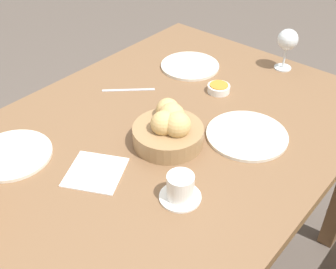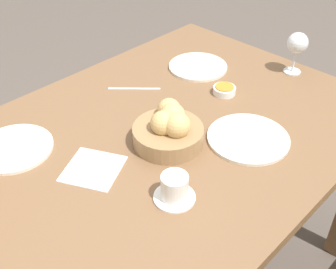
{
  "view_description": "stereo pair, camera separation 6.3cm",
  "coord_description": "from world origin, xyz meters",
  "px_view_note": "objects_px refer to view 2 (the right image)",
  "views": [
    {
      "loc": [
        0.76,
        0.68,
        1.54
      ],
      "look_at": [
        0.02,
        0.05,
        0.8
      ],
      "focal_mm": 45.0,
      "sensor_mm": 36.0,
      "label": 1
    },
    {
      "loc": [
        0.72,
        0.72,
        1.54
      ],
      "look_at": [
        0.02,
        0.05,
        0.8
      ],
      "focal_mm": 45.0,
      "sensor_mm": 36.0,
      "label": 2
    }
  ],
  "objects_px": {
    "wine_glass": "(297,44)",
    "jam_bowl_honey": "(225,90)",
    "plate_near_left": "(198,67)",
    "plate_far_center": "(248,138)",
    "plate_near_right": "(14,148)",
    "bread_basket": "(169,129)",
    "coffee_cup": "(174,189)",
    "knife_silver": "(134,89)",
    "napkin": "(93,169)"
  },
  "relations": [
    {
      "from": "jam_bowl_honey",
      "to": "knife_silver",
      "type": "xyz_separation_m",
      "value": [
        0.2,
        -0.25,
        -0.01
      ]
    },
    {
      "from": "bread_basket",
      "to": "knife_silver",
      "type": "relative_size",
      "value": 1.46
    },
    {
      "from": "plate_near_left",
      "to": "coffee_cup",
      "type": "height_order",
      "value": "coffee_cup"
    },
    {
      "from": "bread_basket",
      "to": "napkin",
      "type": "relative_size",
      "value": 1.05
    },
    {
      "from": "coffee_cup",
      "to": "plate_near_right",
      "type": "bearing_deg",
      "value": -68.7
    },
    {
      "from": "coffee_cup",
      "to": "bread_basket",
      "type": "bearing_deg",
      "value": -132.8
    },
    {
      "from": "wine_glass",
      "to": "jam_bowl_honey",
      "type": "relative_size",
      "value": 2.0
    },
    {
      "from": "bread_basket",
      "to": "plate_near_right",
      "type": "height_order",
      "value": "bread_basket"
    },
    {
      "from": "plate_near_right",
      "to": "bread_basket",
      "type": "bearing_deg",
      "value": 138.77
    },
    {
      "from": "plate_far_center",
      "to": "wine_glass",
      "type": "height_order",
      "value": "wine_glass"
    },
    {
      "from": "wine_glass",
      "to": "jam_bowl_honey",
      "type": "distance_m",
      "value": 0.32
    },
    {
      "from": "bread_basket",
      "to": "wine_glass",
      "type": "xyz_separation_m",
      "value": [
        -0.62,
        0.04,
        0.06
      ]
    },
    {
      "from": "plate_far_center",
      "to": "napkin",
      "type": "height_order",
      "value": "plate_far_center"
    },
    {
      "from": "plate_near_left",
      "to": "plate_far_center",
      "type": "height_order",
      "value": "same"
    },
    {
      "from": "bread_basket",
      "to": "plate_near_right",
      "type": "bearing_deg",
      "value": -41.23
    },
    {
      "from": "bread_basket",
      "to": "coffee_cup",
      "type": "relative_size",
      "value": 1.92
    },
    {
      "from": "coffee_cup",
      "to": "knife_silver",
      "type": "height_order",
      "value": "coffee_cup"
    },
    {
      "from": "bread_basket",
      "to": "plate_near_left",
      "type": "bearing_deg",
      "value": -149.79
    },
    {
      "from": "bread_basket",
      "to": "plate_near_right",
      "type": "relative_size",
      "value": 0.92
    },
    {
      "from": "jam_bowl_honey",
      "to": "napkin",
      "type": "relative_size",
      "value": 0.4
    },
    {
      "from": "plate_near_right",
      "to": "jam_bowl_honey",
      "type": "relative_size",
      "value": 2.88
    },
    {
      "from": "plate_far_center",
      "to": "knife_silver",
      "type": "height_order",
      "value": "plate_far_center"
    },
    {
      "from": "coffee_cup",
      "to": "knife_silver",
      "type": "xyz_separation_m",
      "value": [
        -0.29,
        -0.46,
        -0.03
      ]
    },
    {
      "from": "wine_glass",
      "to": "knife_silver",
      "type": "relative_size",
      "value": 1.1
    },
    {
      "from": "jam_bowl_honey",
      "to": "napkin",
      "type": "xyz_separation_m",
      "value": [
        0.56,
        -0.02,
        -0.01
      ]
    },
    {
      "from": "napkin",
      "to": "plate_far_center",
      "type": "bearing_deg",
      "value": 150.55
    },
    {
      "from": "coffee_cup",
      "to": "napkin",
      "type": "bearing_deg",
      "value": -72.04
    },
    {
      "from": "bread_basket",
      "to": "coffee_cup",
      "type": "distance_m",
      "value": 0.23
    },
    {
      "from": "bread_basket",
      "to": "napkin",
      "type": "height_order",
      "value": "bread_basket"
    },
    {
      "from": "plate_near_right",
      "to": "wine_glass",
      "type": "xyz_separation_m",
      "value": [
        -0.96,
        0.34,
        0.11
      ]
    },
    {
      "from": "plate_far_center",
      "to": "jam_bowl_honey",
      "type": "relative_size",
      "value": 3.14
    },
    {
      "from": "plate_far_center",
      "to": "jam_bowl_honey",
      "type": "bearing_deg",
      "value": -126.72
    },
    {
      "from": "bread_basket",
      "to": "plate_far_center",
      "type": "bearing_deg",
      "value": 136.22
    },
    {
      "from": "wine_glass",
      "to": "plate_near_right",
      "type": "bearing_deg",
      "value": -19.36
    },
    {
      "from": "napkin",
      "to": "bread_basket",
      "type": "bearing_deg",
      "value": 164.53
    },
    {
      "from": "bread_basket",
      "to": "coffee_cup",
      "type": "xyz_separation_m",
      "value": [
        0.16,
        0.17,
        -0.01
      ]
    },
    {
      "from": "plate_near_left",
      "to": "knife_silver",
      "type": "height_order",
      "value": "plate_near_left"
    },
    {
      "from": "jam_bowl_honey",
      "to": "plate_far_center",
      "type": "bearing_deg",
      "value": 53.28
    },
    {
      "from": "plate_near_left",
      "to": "napkin",
      "type": "bearing_deg",
      "value": 14.98
    },
    {
      "from": "plate_far_center",
      "to": "coffee_cup",
      "type": "relative_size",
      "value": 2.28
    },
    {
      "from": "coffee_cup",
      "to": "jam_bowl_honey",
      "type": "bearing_deg",
      "value": -155.98
    },
    {
      "from": "plate_near_left",
      "to": "plate_near_right",
      "type": "height_order",
      "value": "same"
    },
    {
      "from": "plate_near_right",
      "to": "coffee_cup",
      "type": "height_order",
      "value": "coffee_cup"
    },
    {
      "from": "plate_near_left",
      "to": "plate_far_center",
      "type": "distance_m",
      "value": 0.46
    },
    {
      "from": "plate_near_left",
      "to": "wine_glass",
      "type": "distance_m",
      "value": 0.37
    },
    {
      "from": "plate_near_right",
      "to": "napkin",
      "type": "xyz_separation_m",
      "value": [
        -0.11,
        0.23,
        -0.0
      ]
    },
    {
      "from": "wine_glass",
      "to": "coffee_cup",
      "type": "height_order",
      "value": "wine_glass"
    },
    {
      "from": "plate_far_center",
      "to": "coffee_cup",
      "type": "bearing_deg",
      "value": 1.09
    },
    {
      "from": "bread_basket",
      "to": "plate_near_right",
      "type": "distance_m",
      "value": 0.45
    },
    {
      "from": "bread_basket",
      "to": "jam_bowl_honey",
      "type": "bearing_deg",
      "value": -171.99
    }
  ]
}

